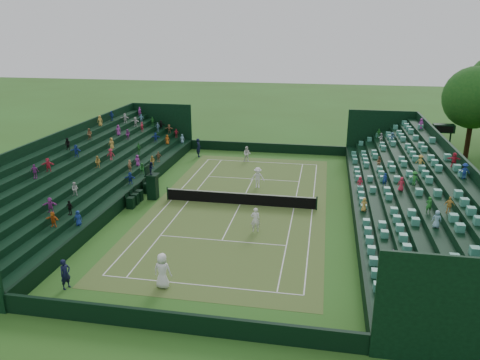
{
  "coord_description": "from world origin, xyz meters",
  "views": [
    {
      "loc": [
        6.04,
        -32.83,
        13.06
      ],
      "look_at": [
        0.0,
        0.0,
        2.0
      ],
      "focal_mm": 35.0,
      "sensor_mm": 36.0,
      "label": 1
    }
  ],
  "objects_px": {
    "tennis_net": "(240,198)",
    "umpire_chair": "(152,183)",
    "player_near_east": "(255,220)",
    "player_far_east": "(258,178)",
    "player_far_west": "(247,154)",
    "player_near_west": "(162,271)"
  },
  "relations": [
    {
      "from": "umpire_chair",
      "to": "player_far_west",
      "type": "xyz_separation_m",
      "value": [
        5.53,
        11.86,
        -0.51
      ]
    },
    {
      "from": "umpire_chair",
      "to": "player_near_east",
      "type": "height_order",
      "value": "umpire_chair"
    },
    {
      "from": "player_near_west",
      "to": "player_near_east",
      "type": "xyz_separation_m",
      "value": [
        3.7,
        7.76,
        -0.11
      ]
    },
    {
      "from": "player_far_east",
      "to": "umpire_chair",
      "type": "bearing_deg",
      "value": -156.8
    },
    {
      "from": "tennis_net",
      "to": "player_far_east",
      "type": "height_order",
      "value": "player_far_east"
    },
    {
      "from": "tennis_net",
      "to": "player_near_west",
      "type": "height_order",
      "value": "player_near_west"
    },
    {
      "from": "player_near_east",
      "to": "player_far_east",
      "type": "relative_size",
      "value": 0.96
    },
    {
      "from": "player_far_west",
      "to": "player_far_east",
      "type": "bearing_deg",
      "value": -73.99
    },
    {
      "from": "player_near_west",
      "to": "player_far_west",
      "type": "bearing_deg",
      "value": -87.96
    },
    {
      "from": "player_near_west",
      "to": "player_far_east",
      "type": "distance_m",
      "value": 16.82
    },
    {
      "from": "tennis_net",
      "to": "umpire_chair",
      "type": "relative_size",
      "value": 3.86
    },
    {
      "from": "player_near_east",
      "to": "player_far_west",
      "type": "relative_size",
      "value": 1.09
    },
    {
      "from": "tennis_net",
      "to": "player_near_west",
      "type": "bearing_deg",
      "value": -98.32
    },
    {
      "from": "tennis_net",
      "to": "player_far_east",
      "type": "bearing_deg",
      "value": 80.07
    },
    {
      "from": "tennis_net",
      "to": "player_near_east",
      "type": "relative_size",
      "value": 6.84
    },
    {
      "from": "tennis_net",
      "to": "umpire_chair",
      "type": "height_order",
      "value": "umpire_chair"
    },
    {
      "from": "tennis_net",
      "to": "player_far_west",
      "type": "bearing_deg",
      "value": 97.08
    },
    {
      "from": "tennis_net",
      "to": "player_near_west",
      "type": "distance_m",
      "value": 12.54
    },
    {
      "from": "player_near_east",
      "to": "player_far_east",
      "type": "bearing_deg",
      "value": -89.68
    },
    {
      "from": "tennis_net",
      "to": "player_far_east",
      "type": "relative_size",
      "value": 6.57
    },
    {
      "from": "umpire_chair",
      "to": "player_far_east",
      "type": "relative_size",
      "value": 1.7
    },
    {
      "from": "player_far_west",
      "to": "player_near_west",
      "type": "bearing_deg",
      "value": -90.85
    }
  ]
}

